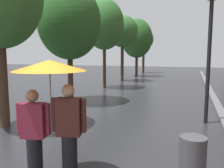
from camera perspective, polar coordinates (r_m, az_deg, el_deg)
kerb_strip at (r=12.87m, az=23.54°, el=-2.88°), size 0.30×36.00×0.12m
street_tree_1 at (r=10.87m, az=-10.43°, el=14.69°), size 2.82×2.82×5.31m
street_tree_2 at (r=15.26m, az=-1.91°, el=14.34°), size 2.51×2.51×5.70m
street_tree_3 at (r=19.30m, az=2.55°, el=12.69°), size 2.54×2.54×5.32m
street_tree_4 at (r=23.45m, az=6.11°, el=11.03°), size 3.04×3.04×5.67m
street_tree_5 at (r=28.05m, az=7.77°, el=10.72°), size 2.28×2.28×5.17m
couple_under_umbrella at (r=4.00m, az=-14.76°, el=-3.86°), size 1.20×1.20×2.10m
street_lamp_post at (r=7.88m, az=22.76°, el=8.44°), size 0.24×0.24×4.14m
litter_bin at (r=4.28m, az=19.08°, el=-17.52°), size 0.44×0.44×0.85m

